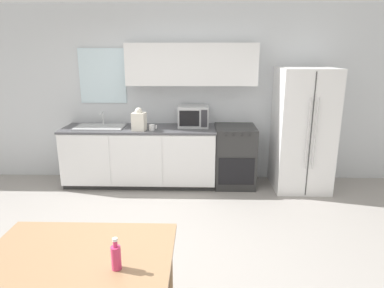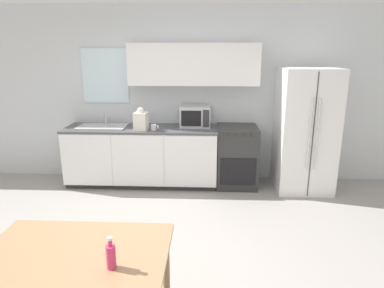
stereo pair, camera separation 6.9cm
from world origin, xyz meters
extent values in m
plane|color=gray|center=(0.00, 0.00, 0.00)|extent=(12.00, 12.00, 0.00)
cube|color=silver|center=(0.00, 2.41, 1.35)|extent=(12.00, 0.06, 2.70)
cube|color=silver|center=(-1.05, 2.37, 1.64)|extent=(0.71, 0.04, 0.83)
cube|color=white|center=(0.33, 2.22, 1.82)|extent=(1.93, 0.32, 0.61)
cube|color=#333333|center=(-0.45, 2.08, 0.04)|extent=(2.28, 0.60, 0.08)
cube|color=white|center=(-0.45, 2.05, 0.47)|extent=(2.28, 0.66, 0.79)
cube|color=white|center=(-1.21, 1.71, 0.47)|extent=(0.74, 0.01, 0.77)
cube|color=white|center=(-0.45, 1.71, 0.47)|extent=(0.74, 0.01, 0.77)
cube|color=white|center=(0.31, 1.71, 0.47)|extent=(0.74, 0.01, 0.77)
cube|color=#4C4C51|center=(-0.45, 2.05, 0.88)|extent=(2.30, 0.68, 0.03)
cube|color=#2D2D2D|center=(0.99, 2.06, 0.46)|extent=(0.60, 0.63, 0.92)
cube|color=black|center=(0.99, 1.74, 0.32)|extent=(0.52, 0.01, 0.40)
cylinder|color=#262626|center=(0.83, 1.74, 0.87)|extent=(0.03, 0.02, 0.03)
cylinder|color=#262626|center=(0.93, 1.74, 0.87)|extent=(0.03, 0.02, 0.03)
cylinder|color=#262626|center=(1.05, 1.74, 0.87)|extent=(0.03, 0.02, 0.03)
cylinder|color=#262626|center=(1.16, 1.74, 0.87)|extent=(0.03, 0.02, 0.03)
cube|color=white|center=(1.97, 1.99, 0.89)|extent=(0.79, 0.77, 1.79)
cube|color=#3F3F3F|center=(1.97, 1.60, 0.89)|extent=(0.01, 0.01, 1.73)
cylinder|color=silver|center=(1.92, 1.58, 0.93)|extent=(0.02, 0.02, 0.98)
cylinder|color=silver|center=(2.02, 1.58, 0.93)|extent=(0.02, 0.02, 0.98)
cube|color=#B7BABC|center=(-1.05, 2.05, 0.91)|extent=(0.72, 0.44, 0.02)
cylinder|color=silver|center=(-1.05, 2.23, 1.01)|extent=(0.02, 0.02, 0.19)
cylinder|color=silver|center=(-1.05, 2.16, 1.10)|extent=(0.02, 0.14, 0.02)
cube|color=#B7BABC|center=(0.36, 2.17, 1.06)|extent=(0.46, 0.36, 0.32)
cube|color=black|center=(0.30, 1.98, 1.06)|extent=(0.29, 0.01, 0.23)
cube|color=#2D2D33|center=(0.52, 1.98, 1.06)|extent=(0.09, 0.01, 0.25)
cylinder|color=white|center=(-0.24, 1.89, 0.94)|extent=(0.08, 0.08, 0.08)
torus|color=white|center=(-0.18, 1.89, 0.94)|extent=(0.02, 0.06, 0.06)
cube|color=silver|center=(-0.42, 1.87, 1.03)|extent=(0.21, 0.19, 0.26)
sphere|color=silver|center=(-0.42, 1.87, 1.18)|extent=(0.12, 0.12, 0.10)
cube|color=#997551|center=(-0.33, -1.01, 0.72)|extent=(1.25, 0.88, 0.03)
cylinder|color=#997551|center=(-0.89, -0.63, 0.35)|extent=(0.06, 0.06, 0.70)
cylinder|color=#997551|center=(0.23, -0.63, 0.35)|extent=(0.06, 0.06, 0.70)
cylinder|color=#DB386B|center=(-0.04, -1.14, 0.81)|extent=(0.06, 0.06, 0.15)
cylinder|color=#DB386B|center=(-0.04, -1.14, 0.90)|extent=(0.03, 0.03, 0.04)
cylinder|color=white|center=(-0.04, -1.14, 0.93)|extent=(0.03, 0.03, 0.02)
camera|label=1|loc=(0.47, -2.95, 2.03)|focal=32.00mm
camera|label=2|loc=(0.54, -2.95, 2.03)|focal=32.00mm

